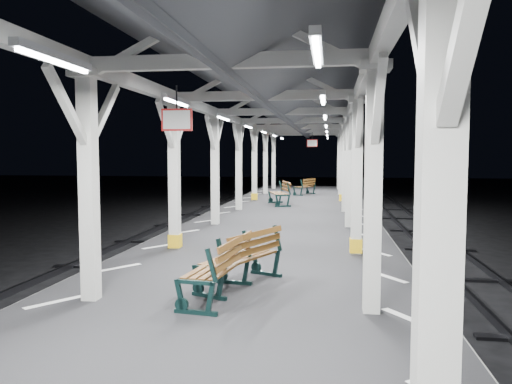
% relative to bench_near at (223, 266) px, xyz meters
% --- Properties ---
extents(ground, '(120.00, 120.00, 0.00)m').
position_rel_bench_near_xyz_m(ground, '(0.11, 1.66, -1.49)').
color(ground, black).
rests_on(ground, ground).
extents(platform, '(6.00, 50.00, 1.00)m').
position_rel_bench_near_xyz_m(platform, '(0.11, 1.66, -0.99)').
color(platform, black).
rests_on(platform, ground).
extents(hazard_stripes_left, '(1.00, 48.00, 0.01)m').
position_rel_bench_near_xyz_m(hazard_stripes_left, '(-2.34, 1.66, -0.48)').
color(hazard_stripes_left, silver).
rests_on(hazard_stripes_left, platform).
extents(hazard_stripes_right, '(1.00, 48.00, 0.01)m').
position_rel_bench_near_xyz_m(hazard_stripes_right, '(2.56, 1.66, -0.48)').
color(hazard_stripes_right, silver).
rests_on(hazard_stripes_right, platform).
extents(canopy, '(5.40, 49.00, 4.65)m').
position_rel_bench_near_xyz_m(canopy, '(0.11, 1.64, 3.08)').
color(canopy, beige).
rests_on(canopy, platform).
extents(bench_near, '(0.83, 1.75, 0.91)m').
position_rel_bench_near_xyz_m(bench_near, '(0.00, 0.00, 0.00)').
color(bench_near, black).
rests_on(bench_near, platform).
extents(bench_mid, '(1.24, 1.80, 0.92)m').
position_rel_bench_near_xyz_m(bench_mid, '(0.21, 0.69, 0.00)').
color(bench_mid, black).
rests_on(bench_mid, platform).
extents(bench_far, '(1.14, 1.91, 0.98)m').
position_rel_bench_near_xyz_m(bench_far, '(-0.46, 13.80, 0.03)').
color(bench_far, black).
rests_on(bench_far, platform).
extents(bench_extra, '(1.15, 1.68, 0.86)m').
position_rel_bench_near_xyz_m(bench_extra, '(0.33, 19.20, -0.03)').
color(bench_extra, black).
rests_on(bench_extra, platform).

